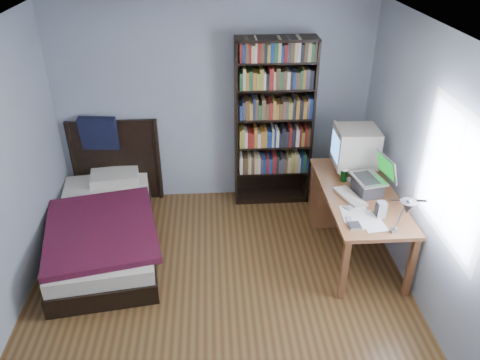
{
  "coord_description": "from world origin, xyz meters",
  "views": [
    {
      "loc": [
        -0.03,
        -3.28,
        3.31
      ],
      "look_at": [
        0.23,
        0.79,
        0.95
      ],
      "focal_mm": 35.0,
      "sensor_mm": 36.0,
      "label": 1
    }
  ],
  "objects_px": {
    "bookshelf": "(274,124)",
    "bed": "(106,223)",
    "soda_can": "(344,175)",
    "desk_lamp": "(406,209)",
    "crt_monitor": "(355,147)",
    "laptop": "(369,183)",
    "speaker": "(381,209)",
    "keyboard": "(350,197)",
    "desk": "(346,196)"
  },
  "relations": [
    {
      "from": "soda_can",
      "to": "bed",
      "type": "xyz_separation_m",
      "value": [
        -2.65,
        0.05,
        -0.54
      ]
    },
    {
      "from": "desk",
      "to": "speaker",
      "type": "relative_size",
      "value": 9.79
    },
    {
      "from": "crt_monitor",
      "to": "bookshelf",
      "type": "distance_m",
      "value": 1.04
    },
    {
      "from": "desk_lamp",
      "to": "bed",
      "type": "distance_m",
      "value": 3.24
    },
    {
      "from": "crt_monitor",
      "to": "soda_can",
      "type": "distance_m",
      "value": 0.36
    },
    {
      "from": "desk",
      "to": "bookshelf",
      "type": "height_order",
      "value": "bookshelf"
    },
    {
      "from": "speaker",
      "to": "soda_can",
      "type": "relative_size",
      "value": 1.25
    },
    {
      "from": "desk",
      "to": "bookshelf",
      "type": "relative_size",
      "value": 0.77
    },
    {
      "from": "soda_can",
      "to": "bookshelf",
      "type": "xyz_separation_m",
      "value": [
        -0.67,
        0.86,
        0.25
      ]
    },
    {
      "from": "desk_lamp",
      "to": "bookshelf",
      "type": "relative_size",
      "value": 0.31
    },
    {
      "from": "desk_lamp",
      "to": "bed",
      "type": "bearing_deg",
      "value": 153.15
    },
    {
      "from": "bed",
      "to": "laptop",
      "type": "bearing_deg",
      "value": -6.4
    },
    {
      "from": "desk",
      "to": "laptop",
      "type": "distance_m",
      "value": 0.63
    },
    {
      "from": "laptop",
      "to": "desk_lamp",
      "type": "height_order",
      "value": "desk_lamp"
    },
    {
      "from": "desk",
      "to": "bed",
      "type": "distance_m",
      "value": 2.77
    },
    {
      "from": "crt_monitor",
      "to": "bed",
      "type": "bearing_deg",
      "value": -176.48
    },
    {
      "from": "bookshelf",
      "to": "bed",
      "type": "distance_m",
      "value": 2.28
    },
    {
      "from": "desk",
      "to": "laptop",
      "type": "relative_size",
      "value": 3.68
    },
    {
      "from": "desk",
      "to": "keyboard",
      "type": "bearing_deg",
      "value": -104.25
    },
    {
      "from": "soda_can",
      "to": "crt_monitor",
      "type": "bearing_deg",
      "value": 55.38
    },
    {
      "from": "desk_lamp",
      "to": "soda_can",
      "type": "height_order",
      "value": "desk_lamp"
    },
    {
      "from": "desk_lamp",
      "to": "keyboard",
      "type": "relative_size",
      "value": 1.55
    },
    {
      "from": "laptop",
      "to": "speaker",
      "type": "relative_size",
      "value": 2.66
    },
    {
      "from": "desk",
      "to": "laptop",
      "type": "bearing_deg",
      "value": -80.02
    },
    {
      "from": "laptop",
      "to": "bed",
      "type": "xyz_separation_m",
      "value": [
        -2.84,
        0.32,
        -0.6
      ]
    },
    {
      "from": "desk_lamp",
      "to": "keyboard",
      "type": "bearing_deg",
      "value": 97.19
    },
    {
      "from": "crt_monitor",
      "to": "laptop",
      "type": "distance_m",
      "value": 0.52
    },
    {
      "from": "keyboard",
      "to": "speaker",
      "type": "bearing_deg",
      "value": -78.89
    },
    {
      "from": "desk",
      "to": "speaker",
      "type": "height_order",
      "value": "speaker"
    },
    {
      "from": "soda_can",
      "to": "bed",
      "type": "distance_m",
      "value": 2.7
    },
    {
      "from": "speaker",
      "to": "soda_can",
      "type": "xyz_separation_m",
      "value": [
        -0.18,
        0.71,
        -0.02
      ]
    },
    {
      "from": "keyboard",
      "to": "crt_monitor",
      "type": "bearing_deg",
      "value": 54.47
    },
    {
      "from": "keyboard",
      "to": "bookshelf",
      "type": "xyz_separation_m",
      "value": [
        -0.65,
        1.21,
        0.31
      ]
    },
    {
      "from": "soda_can",
      "to": "bookshelf",
      "type": "distance_m",
      "value": 1.12
    },
    {
      "from": "speaker",
      "to": "bookshelf",
      "type": "bearing_deg",
      "value": 115.76
    },
    {
      "from": "keyboard",
      "to": "soda_can",
      "type": "bearing_deg",
      "value": 67.77
    },
    {
      "from": "crt_monitor",
      "to": "desk",
      "type": "bearing_deg",
      "value": -134.58
    },
    {
      "from": "soda_can",
      "to": "bed",
      "type": "bearing_deg",
      "value": 178.95
    },
    {
      "from": "crt_monitor",
      "to": "speaker",
      "type": "xyz_separation_m",
      "value": [
        0.03,
        -0.93,
        -0.22
      ]
    },
    {
      "from": "bookshelf",
      "to": "bed",
      "type": "xyz_separation_m",
      "value": [
        -1.98,
        -0.81,
        -0.8
      ]
    },
    {
      "from": "soda_can",
      "to": "keyboard",
      "type": "bearing_deg",
      "value": -93.54
    },
    {
      "from": "desk_lamp",
      "to": "speaker",
      "type": "distance_m",
      "value": 0.77
    },
    {
      "from": "crt_monitor",
      "to": "bookshelf",
      "type": "relative_size",
      "value": 0.25
    },
    {
      "from": "speaker",
      "to": "bookshelf",
      "type": "height_order",
      "value": "bookshelf"
    },
    {
      "from": "bookshelf",
      "to": "bed",
      "type": "height_order",
      "value": "bookshelf"
    },
    {
      "from": "crt_monitor",
      "to": "speaker",
      "type": "distance_m",
      "value": 0.95
    },
    {
      "from": "crt_monitor",
      "to": "bed",
      "type": "xyz_separation_m",
      "value": [
        -2.8,
        -0.17,
        -0.77
      ]
    },
    {
      "from": "desk_lamp",
      "to": "speaker",
      "type": "xyz_separation_m",
      "value": [
        0.08,
        0.64,
        -0.43
      ]
    },
    {
      "from": "laptop",
      "to": "speaker",
      "type": "bearing_deg",
      "value": -92.06
    },
    {
      "from": "speaker",
      "to": "bookshelf",
      "type": "relative_size",
      "value": 0.08
    }
  ]
}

